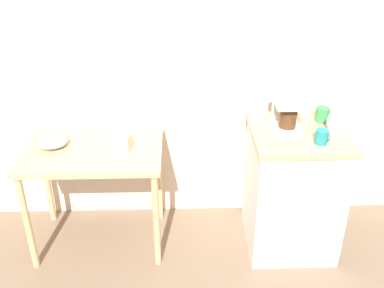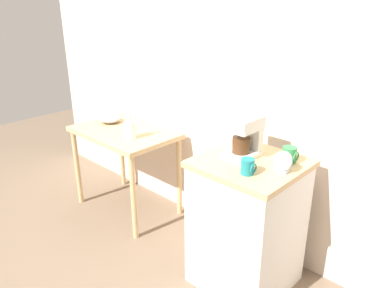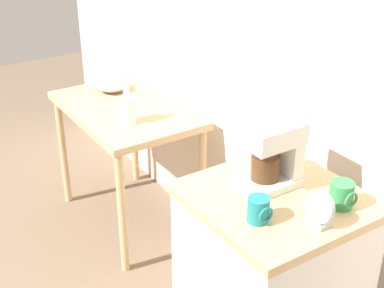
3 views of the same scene
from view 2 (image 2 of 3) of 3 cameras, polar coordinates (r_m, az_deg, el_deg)
name	(u,v)px [view 2 (image 2 of 3)]	position (r m, az deg, el deg)	size (l,w,h in m)	color
ground_plane	(173,234)	(3.15, -2.89, -13.75)	(8.00, 8.00, 0.00)	#7A6651
back_wall	(220,59)	(2.85, 4.27, 12.99)	(4.40, 0.10, 2.80)	beige
wooden_table	(125,141)	(3.27, -10.36, 0.47)	(0.91, 0.58, 0.76)	tan
kitchen_counter	(247,224)	(2.49, 8.47, -12.04)	(0.61, 0.60, 0.90)	white
bowl_stoneware	(110,119)	(3.46, -12.48, 3.80)	(0.20, 0.20, 0.06)	#9E998C
glass_carafe_vase	(130,129)	(3.01, -9.53, 2.25)	(0.09, 0.09, 0.22)	silver
coffee_maker	(245,134)	(2.30, 8.11, 1.50)	(0.18, 0.22, 0.26)	white
mug_tall_green	(290,155)	(2.29, 14.82, -1.63)	(0.09, 0.09, 0.10)	#338C4C
mug_dark_teal	(248,167)	(2.09, 8.61, -3.47)	(0.08, 0.08, 0.09)	teal
table_clock	(283,163)	(2.15, 13.82, -2.85)	(0.11, 0.06, 0.12)	#B2B5BA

